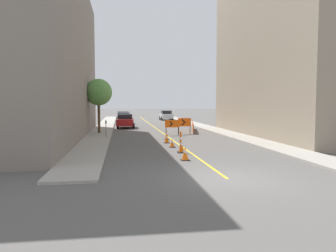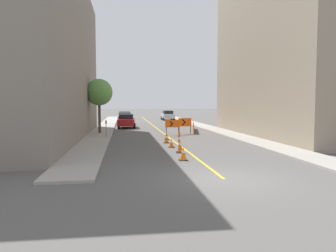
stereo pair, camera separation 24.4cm
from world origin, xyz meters
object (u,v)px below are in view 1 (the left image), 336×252
at_px(traffic_cone_fourth, 167,139).
at_px(street_tree_left_near, 99,92).
at_px(traffic_cone_fifth, 167,135).
at_px(parked_car_curb_far, 123,117).
at_px(arrow_barricade_primary, 172,124).
at_px(parking_meter_near_curb, 106,125).
at_px(parked_car_curb_mid, 123,119).
at_px(traffic_cone_third, 172,143).
at_px(traffic_cone_second, 181,147).
at_px(parked_car_curb_near, 125,121).
at_px(parked_car_opposite_side, 166,115).
at_px(arrow_barricade_secondary, 184,123).
at_px(traffic_cone_nearest, 185,154).
at_px(delineator_post_front, 181,144).

xyz_separation_m(traffic_cone_fourth, street_tree_left_near, (-5.14, 7.43, 3.45)).
bearing_deg(traffic_cone_fifth, parked_car_curb_far, 97.52).
relative_size(arrow_barricade_primary, parked_car_curb_far, 0.31).
xyz_separation_m(arrow_barricade_primary, street_tree_left_near, (-6.39, 1.99, 2.80)).
distance_m(parking_meter_near_curb, street_tree_left_near, 4.78).
bearing_deg(parked_car_curb_mid, parking_meter_near_curb, -96.63).
xyz_separation_m(traffic_cone_third, traffic_cone_fourth, (-0.03, 2.28, 0.06)).
distance_m(traffic_cone_second, traffic_cone_fifth, 6.45).
relative_size(parked_car_curb_near, parked_car_curb_far, 1.00).
bearing_deg(parked_car_curb_near, parked_car_opposite_side, 70.43).
relative_size(traffic_cone_fourth, parked_car_curb_mid, 0.15).
xyz_separation_m(parked_car_curb_far, street_tree_left_near, (-2.31, -18.43, 2.97)).
height_order(arrow_barricade_secondary, street_tree_left_near, street_tree_left_near).
xyz_separation_m(traffic_cone_fifth, arrow_barricade_primary, (0.95, 3.28, 0.60)).
bearing_deg(traffic_cone_nearest, parked_car_opposite_side, 83.46).
relative_size(delineator_post_front, arrow_barricade_secondary, 0.85).
distance_m(traffic_cone_second, parked_car_curb_near, 19.11).
bearing_deg(traffic_cone_third, arrow_barricade_secondary, 73.95).
xyz_separation_m(traffic_cone_third, arrow_barricade_primary, (1.22, 7.71, 0.70)).
xyz_separation_m(traffic_cone_fifth, delineator_post_front, (-0.17, -6.80, 0.17)).
bearing_deg(street_tree_left_near, traffic_cone_nearest, -70.71).
distance_m(traffic_cone_nearest, traffic_cone_fourth, 7.03).
height_order(traffic_cone_fifth, arrow_barricade_secondary, arrow_barricade_secondary).
xyz_separation_m(traffic_cone_third, parked_car_curb_near, (-2.69, 16.86, 0.53)).
height_order(traffic_cone_third, parked_car_opposite_side, parked_car_opposite_side).
height_order(parked_car_curb_near, parked_car_curb_mid, same).
bearing_deg(street_tree_left_near, traffic_cone_fourth, -55.31).
relative_size(parked_car_curb_near, parked_car_curb_mid, 1.01).
relative_size(arrow_barricade_primary, parked_car_curb_mid, 0.31).
relative_size(traffic_cone_second, traffic_cone_fourth, 0.99).
distance_m(traffic_cone_third, arrow_barricade_secondary, 9.05).
height_order(traffic_cone_second, traffic_cone_third, traffic_cone_second).
height_order(traffic_cone_fourth, traffic_cone_fifth, traffic_cone_fifth).
xyz_separation_m(traffic_cone_third, parking_meter_near_curb, (-4.39, 5.84, 0.80)).
relative_size(parking_meter_near_curb, street_tree_left_near, 0.27).
distance_m(traffic_cone_fourth, traffic_cone_fifth, 2.18).
bearing_deg(arrow_barricade_secondary, parked_car_curb_mid, 105.70).
height_order(arrow_barricade_secondary, parked_car_curb_near, parked_car_curb_near).
xyz_separation_m(traffic_cone_fourth, arrow_barricade_primary, (1.25, 5.43, 0.65)).
bearing_deg(parking_meter_near_curb, traffic_cone_nearest, -67.99).
distance_m(traffic_cone_second, arrow_barricade_primary, 9.80).
height_order(delineator_post_front, parked_car_curb_mid, parked_car_curb_mid).
distance_m(parked_car_curb_near, parking_meter_near_curb, 11.16).
height_order(traffic_cone_second, parked_car_opposite_side, parked_car_opposite_side).
distance_m(arrow_barricade_secondary, street_tree_left_near, 8.21).
bearing_deg(traffic_cone_second, traffic_cone_third, 95.95).
relative_size(traffic_cone_fourth, traffic_cone_fifth, 0.89).
relative_size(traffic_cone_nearest, parked_car_curb_far, 0.15).
distance_m(traffic_cone_nearest, street_tree_left_near, 15.70).
bearing_deg(arrow_barricade_secondary, traffic_cone_fifth, -122.91).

